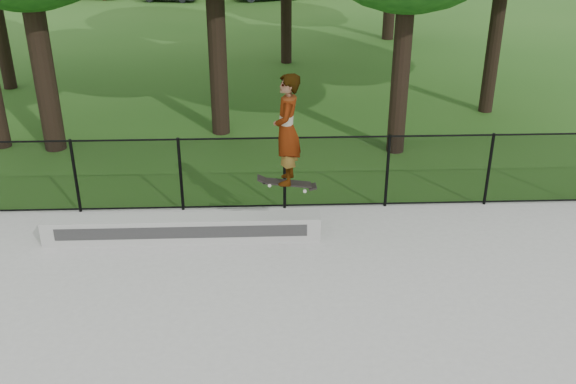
% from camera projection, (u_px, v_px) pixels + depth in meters
% --- Properties ---
extents(grind_ledge, '(4.92, 0.40, 0.45)m').
position_uv_depth(grind_ledge, '(183.00, 228.00, 11.45)').
color(grind_ledge, '#A8A8A3').
rests_on(grind_ledge, concrete_slab).
extents(skater_airborne, '(0.84, 0.73, 2.03)m').
position_uv_depth(skater_airborne, '(287.00, 131.00, 10.58)').
color(skater_airborne, black).
rests_on(skater_airborne, ground).
extents(chainlink_fence, '(16.06, 0.06, 1.50)m').
position_uv_depth(chainlink_fence, '(285.00, 173.00, 12.38)').
color(chainlink_fence, black).
rests_on(chainlink_fence, concrete_slab).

